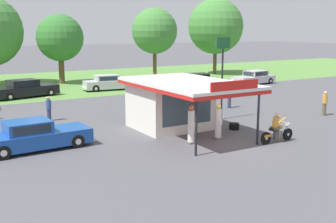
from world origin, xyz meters
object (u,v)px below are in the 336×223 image
Objects in this scene: gas_pump_offside at (218,123)px; parked_car_back_row_left at (26,89)px; bystander_chatting_near_pumps at (49,108)px; parked_car_back_row_far_left at (254,78)px; spare_tire_stack at (234,126)px; parked_car_back_row_right at (111,83)px; gas_pump_nearside at (191,126)px; bystander_standing_back_lot at (229,96)px; featured_classic_sedan at (35,136)px; roadside_pole_sign at (222,64)px; bystander_admiring_sedan at (203,89)px; bystander_leaning_by_kiosk at (325,103)px; motorcycle_with_rider at (277,130)px; parked_car_back_row_centre_right at (193,82)px.

gas_pump_offside is 20.64m from parked_car_back_row_left.
bystander_chatting_near_pumps is (-6.51, 9.21, -0.03)m from gas_pump_offside.
parked_car_back_row_far_left reaches higher than spare_tire_stack.
gas_pump_offside is 0.33× the size of parked_car_back_row_right.
parked_car_back_row_left is (-3.87, 19.86, -0.20)m from gas_pump_nearside.
gas_pump_offside is 11.28m from bystander_chatting_near_pumps.
spare_tire_stack is (8.65, -7.98, -0.65)m from bystander_chatting_near_pumps.
bystander_chatting_near_pumps is at bearing 169.12° from bystander_standing_back_lot.
featured_classic_sedan is 12.56m from roadside_pole_sign.
bystander_admiring_sedan is at bearing 82.76° from bystander_standing_back_lot.
bystander_admiring_sedan is (15.71, 7.78, 0.27)m from featured_classic_sedan.
parked_car_back_row_right is at bearing 82.83° from gas_pump_offside.
parked_car_back_row_left is 9.73× the size of spare_tire_stack.
bystander_standing_back_lot reaches higher than bystander_leaning_by_kiosk.
motorcycle_with_rider is 3.38m from spare_tire_stack.
parked_car_back_row_left is 10.69m from bystander_chatting_near_pumps.
bystander_chatting_near_pumps is (-9.05, -11.01, 0.16)m from parked_car_back_row_right.
parked_car_back_row_left is at bearing 143.84° from bystander_admiring_sedan.
spare_tire_stack is at bearing -42.70° from bystander_chatting_near_pumps.
bystander_standing_back_lot is at bearing -74.43° from parked_car_back_row_right.
parked_car_back_row_far_left is (15.29, 18.35, 0.02)m from motorcycle_with_rider.
roadside_pole_sign is at bearing -117.10° from bystander_admiring_sedan.
gas_pump_offside is 0.35× the size of parked_car_back_row_centre_right.
bystander_admiring_sedan reaches higher than parked_car_back_row_left.
gas_pump_nearside is 3.32× the size of spare_tire_stack.
featured_classic_sedan is 17.53m from bystander_admiring_sedan.
motorcycle_with_rider is 6.77m from roadside_pole_sign.
bystander_chatting_near_pumps is at bearing 137.30° from spare_tire_stack.
parked_car_back_row_left is 3.32× the size of bystander_admiring_sedan.
motorcycle_with_rider is 1.25× the size of bystander_admiring_sedan.
parked_car_back_row_right is 3.25× the size of bystander_admiring_sedan.
parked_car_back_row_left reaches higher than featured_classic_sedan.
gas_pump_nearside reaches higher than parked_car_back_row_far_left.
gas_pump_offside is at bearing -130.19° from roadside_pole_sign.
motorcycle_with_rider is 1.41× the size of bystander_chatting_near_pumps.
parked_car_back_row_centre_right reaches higher than spare_tire_stack.
gas_pump_offside reaches higher than parked_car_back_row_right.
roadside_pole_sign is 4.46m from spare_tire_stack.
bystander_leaning_by_kiosk is 2.80× the size of spare_tire_stack.
gas_pump_nearside is 4.46m from motorcycle_with_rider.
motorcycle_with_rider is at bearing -109.81° from bystander_admiring_sedan.
parked_car_back_row_far_left is at bearing 63.78° from bystander_leaning_by_kiosk.
parked_car_back_row_left reaches higher than spare_tire_stack.
featured_classic_sedan is at bearing -123.61° from parked_car_back_row_right.
featured_classic_sedan is at bearing 161.40° from gas_pump_offside.
roadside_pole_sign reaches higher than bystander_admiring_sedan.
bystander_standing_back_lot is (4.13, 8.86, 0.25)m from motorcycle_with_rider.
motorcycle_with_rider is at bearing -52.55° from bystander_chatting_near_pumps.
bystander_chatting_near_pumps reaches higher than parked_car_back_row_right.
featured_classic_sedan is at bearing -166.13° from bystander_standing_back_lot.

